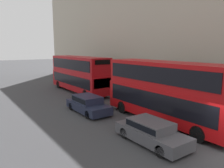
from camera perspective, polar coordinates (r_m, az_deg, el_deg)
ground_plane at (r=12.69m, az=27.32°, el=-16.64°), size 200.00×200.00×0.00m
bus_leading at (r=16.06m, az=13.79°, el=-1.38°), size 2.59×10.23×4.39m
bus_second_in_queue at (r=26.93m, az=-8.63°, el=2.97°), size 2.59×10.81×4.32m
car_dark_sedan at (r=12.80m, az=10.18°, el=-12.04°), size 1.82×4.49×1.32m
car_hatchback at (r=18.41m, az=-6.33°, el=-5.13°), size 1.88×4.64×1.42m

